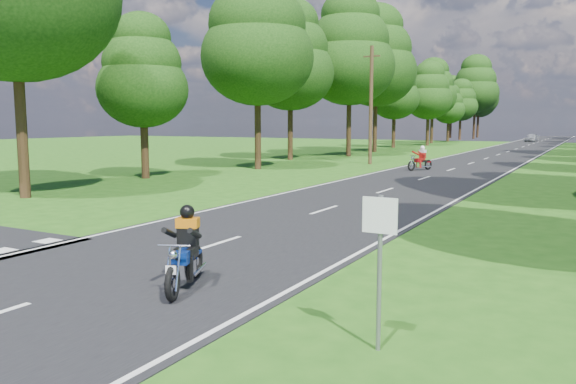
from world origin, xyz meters
The scene contains 9 objects.
ground centered at (0.00, 0.00, 0.00)m, with size 160.00×160.00×0.00m, color #1F4F12.
main_road centered at (0.00, 50.00, 0.01)m, with size 7.00×140.00×0.02m, color black.
road_markings centered at (-0.14, 48.13, 0.02)m, with size 7.40×140.00×0.01m.
treeline centered at (1.43, 60.06, 8.25)m, with size 40.00×115.35×14.78m.
telegraph_pole centered at (-6.00, 28.00, 4.07)m, with size 1.20×0.26×8.00m.
road_sign centered at (5.50, -2.01, 1.34)m, with size 0.45×0.07×2.00m.
rider_near_blue centered at (1.65, -1.13, 0.74)m, with size 0.58×1.74×1.45m, color navy, non-canonical shape.
rider_far_red centered at (-1.52, 24.54, 0.76)m, with size 0.59×1.77×1.47m, color maroon, non-canonical shape.
distant_car centered at (-0.92, 80.69, 0.64)m, with size 1.47×3.64×1.24m, color #B1B3B8.
Camera 1 is at (7.83, -8.57, 2.90)m, focal length 35.00 mm.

